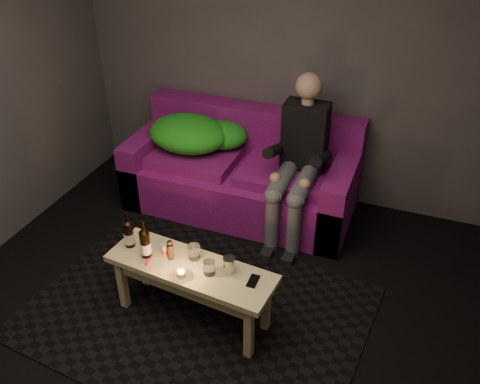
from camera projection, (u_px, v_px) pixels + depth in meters
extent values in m
plane|color=black|center=(186.00, 353.00, 3.41)|extent=(4.50, 4.50, 0.00)
plane|color=#484648|center=(291.00, 62.00, 4.47)|extent=(4.00, 0.00, 4.00)
cube|color=black|center=(197.00, 311.00, 3.72)|extent=(2.53, 1.95, 0.01)
cube|color=#630D5B|center=(241.00, 187.00, 4.76)|extent=(2.06, 0.93, 0.43)
cube|color=#630D5B|center=(254.00, 129.00, 4.80)|extent=(2.06, 0.23, 0.45)
cube|color=#630D5B|center=(153.00, 160.00, 4.99)|extent=(0.21, 0.93, 0.64)
cube|color=#630D5B|center=(340.00, 197.00, 4.43)|extent=(0.21, 0.93, 0.64)
cube|color=#630D5B|center=(195.00, 157.00, 4.71)|extent=(0.77, 0.62, 0.10)
cube|color=#630D5B|center=(285.00, 174.00, 4.45)|extent=(0.77, 0.62, 0.10)
ellipsoid|color=green|center=(188.00, 133.00, 4.67)|extent=(0.74, 0.58, 0.31)
ellipsoid|color=green|center=(223.00, 135.00, 4.71)|extent=(0.45, 0.37, 0.25)
ellipsoid|color=green|center=(173.00, 131.00, 4.87)|extent=(0.33, 0.27, 0.17)
cube|color=black|center=(305.00, 135.00, 4.30)|extent=(0.37, 0.23, 0.57)
sphere|color=tan|center=(309.00, 86.00, 4.06)|extent=(0.22, 0.22, 0.22)
cylinder|color=#52555D|center=(282.00, 180.00, 4.23)|extent=(0.14, 0.52, 0.14)
cylinder|color=#52555D|center=(304.00, 184.00, 4.18)|extent=(0.14, 0.52, 0.14)
cylinder|color=#52555D|center=(272.00, 224.00, 4.19)|extent=(0.11, 0.11, 0.53)
cylinder|color=#52555D|center=(293.00, 229.00, 4.14)|extent=(0.11, 0.11, 0.53)
cube|color=black|center=(269.00, 250.00, 4.27)|extent=(0.09, 0.23, 0.06)
cube|color=black|center=(290.00, 255.00, 4.21)|extent=(0.09, 0.23, 0.06)
cube|color=#D0BB79|center=(191.00, 268.00, 3.43)|extent=(1.22, 0.49, 0.04)
cube|color=#D0BB79|center=(191.00, 277.00, 3.48)|extent=(1.06, 0.39, 0.11)
cube|color=#D0BB79|center=(123.00, 284.00, 3.66)|extent=(0.06, 0.06, 0.44)
cube|color=#D0BB79|center=(145.00, 262.00, 3.86)|extent=(0.06, 0.06, 0.44)
cube|color=#D0BB79|center=(249.00, 333.00, 3.27)|extent=(0.06, 0.06, 0.44)
cube|color=#D0BB79|center=(266.00, 305.00, 3.48)|extent=(0.06, 0.06, 0.44)
cylinder|color=black|center=(129.00, 234.00, 3.55)|extent=(0.07, 0.07, 0.20)
cylinder|color=white|center=(129.00, 238.00, 3.57)|extent=(0.07, 0.07, 0.08)
cone|color=black|center=(127.00, 221.00, 3.49)|extent=(0.07, 0.07, 0.03)
cylinder|color=black|center=(126.00, 218.00, 3.48)|extent=(0.03, 0.03, 0.09)
cylinder|color=black|center=(145.00, 244.00, 3.46)|extent=(0.07, 0.07, 0.20)
cylinder|color=white|center=(146.00, 248.00, 3.47)|extent=(0.07, 0.07, 0.08)
cone|color=black|center=(143.00, 231.00, 3.40)|extent=(0.07, 0.07, 0.03)
cylinder|color=black|center=(143.00, 227.00, 3.38)|extent=(0.03, 0.03, 0.10)
cylinder|color=silver|center=(166.00, 250.00, 3.49)|extent=(0.05, 0.05, 0.09)
cylinder|color=black|center=(171.00, 252.00, 3.46)|extent=(0.05, 0.05, 0.12)
cylinder|color=white|center=(194.00, 252.00, 3.47)|extent=(0.10, 0.10, 0.10)
cylinder|color=white|center=(181.00, 273.00, 3.32)|extent=(0.07, 0.07, 0.05)
sphere|color=orange|center=(181.00, 272.00, 3.32)|extent=(0.02, 0.02, 0.02)
cylinder|color=white|center=(209.00, 268.00, 3.33)|extent=(0.09, 0.09, 0.10)
cylinder|color=#A9AAAF|center=(229.00, 265.00, 3.34)|extent=(0.11, 0.11, 0.11)
cube|color=black|center=(253.00, 281.00, 3.29)|extent=(0.06, 0.13, 0.01)
cube|color=red|center=(148.00, 262.00, 3.45)|extent=(0.03, 0.07, 0.01)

